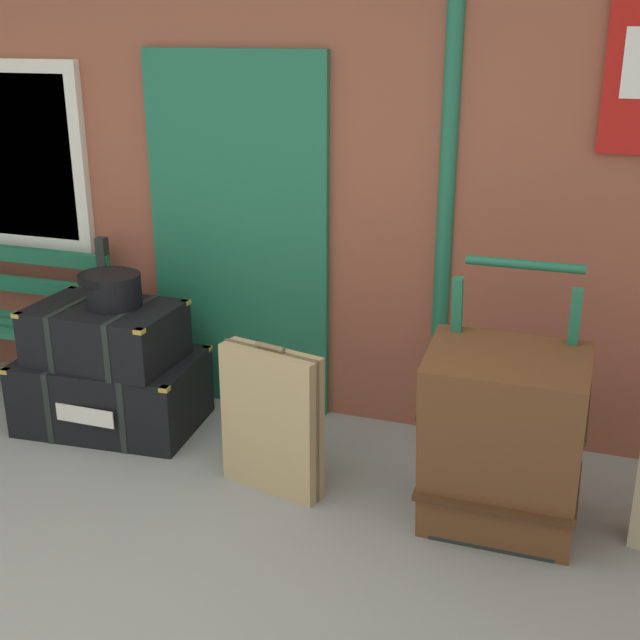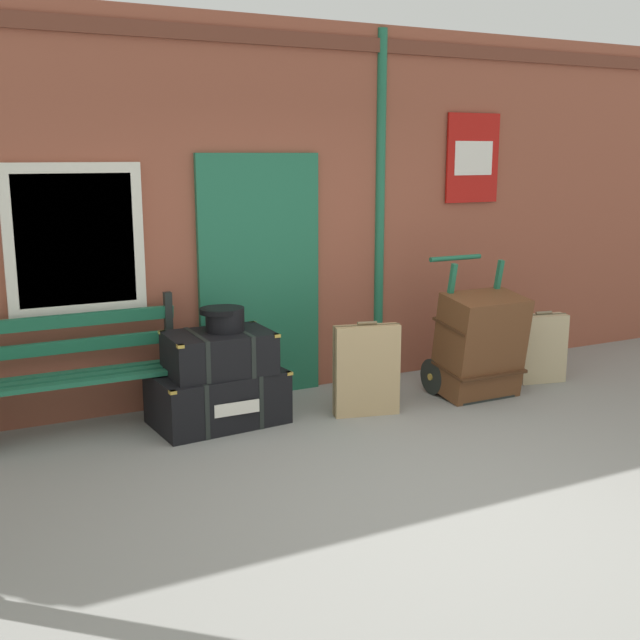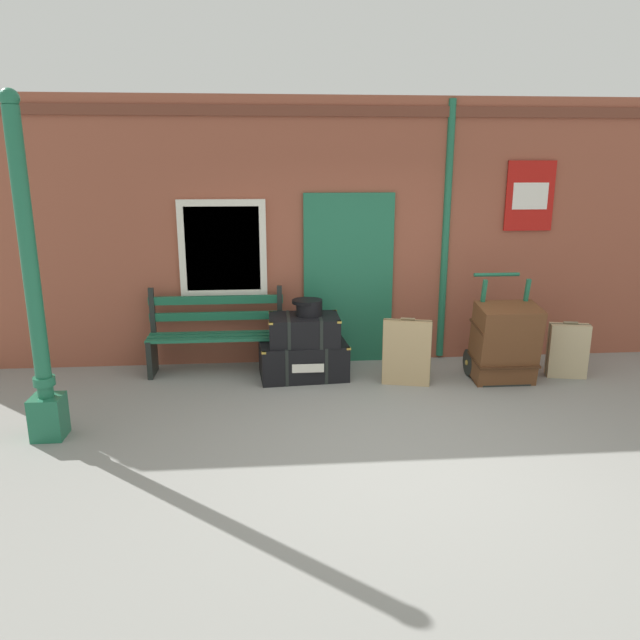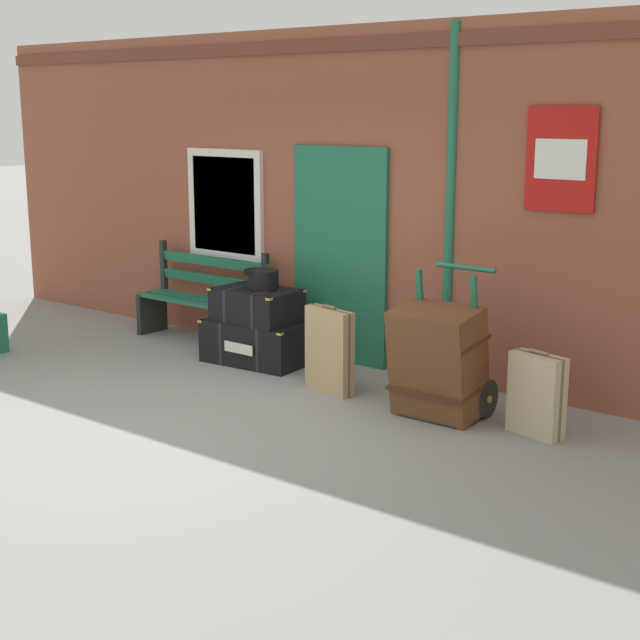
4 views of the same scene
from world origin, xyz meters
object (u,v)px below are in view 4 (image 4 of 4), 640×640
(porters_trolley, at_px, (448,380))
(steamer_trunk_base, at_px, (259,341))
(suitcase_caramel, at_px, (329,350))
(steamer_trunk_middle, at_px, (257,305))
(platform_bench, at_px, (204,301))
(suitcase_olive, at_px, (537,395))
(round_hatbox, at_px, (263,278))
(large_brown_trunk, at_px, (438,362))

(porters_trolley, bearing_deg, steamer_trunk_base, 174.68)
(porters_trolley, height_order, suitcase_caramel, porters_trolley)
(steamer_trunk_base, xyz_separation_m, steamer_trunk_middle, (0.01, -0.03, 0.37))
(steamer_trunk_base, height_order, steamer_trunk_middle, steamer_trunk_middle)
(platform_bench, bearing_deg, porters_trolley, -8.21)
(steamer_trunk_middle, bearing_deg, suitcase_olive, -4.48)
(round_hatbox, relative_size, large_brown_trunk, 0.37)
(platform_bench, xyz_separation_m, suitcase_caramel, (2.17, -0.62, -0.07))
(steamer_trunk_middle, distance_m, suitcase_olive, 3.09)
(steamer_trunk_base, xyz_separation_m, suitcase_olive, (3.08, -0.27, 0.11))
(suitcase_caramel, bearing_deg, steamer_trunk_middle, 164.20)
(steamer_trunk_middle, bearing_deg, large_brown_trunk, -8.87)
(large_brown_trunk, bearing_deg, round_hatbox, 170.28)
(porters_trolley, height_order, suitcase_olive, porters_trolley)
(steamer_trunk_middle, xyz_separation_m, large_brown_trunk, (2.26, -0.35, -0.11))
(steamer_trunk_base, relative_size, porters_trolley, 0.88)
(porters_trolley, xyz_separation_m, suitcase_olive, (0.81, -0.06, 0.05))
(round_hatbox, xyz_separation_m, suitcase_olive, (3.01, -0.27, -0.53))
(suitcase_olive, bearing_deg, porters_trolley, 175.68)
(large_brown_trunk, height_order, suitcase_olive, large_brown_trunk)
(round_hatbox, bearing_deg, steamer_trunk_middle, -156.04)
(steamer_trunk_middle, bearing_deg, steamer_trunk_base, 111.10)
(steamer_trunk_middle, distance_m, porters_trolley, 2.29)
(large_brown_trunk, bearing_deg, steamer_trunk_middle, 171.13)
(steamer_trunk_base, height_order, porters_trolley, porters_trolley)
(steamer_trunk_base, bearing_deg, suitcase_olive, -5.05)
(suitcase_olive, bearing_deg, steamer_trunk_base, 174.95)
(suitcase_caramel, bearing_deg, steamer_trunk_base, 162.89)
(porters_trolley, bearing_deg, round_hatbox, 174.71)
(suitcase_olive, bearing_deg, suitcase_caramel, -177.58)
(platform_bench, height_order, round_hatbox, platform_bench)
(platform_bench, height_order, suitcase_caramel, platform_bench)
(round_hatbox, bearing_deg, suitcase_olive, -5.03)
(steamer_trunk_middle, xyz_separation_m, suitcase_caramel, (1.14, -0.32, -0.21))
(porters_trolley, relative_size, large_brown_trunk, 1.29)
(platform_bench, distance_m, round_hatbox, 1.19)
(large_brown_trunk, bearing_deg, suitcase_olive, 7.88)
(platform_bench, bearing_deg, steamer_trunk_base, -14.50)
(platform_bench, relative_size, large_brown_trunk, 1.72)
(large_brown_trunk, height_order, suitcase_caramel, large_brown_trunk)
(round_hatbox, height_order, porters_trolley, porters_trolley)
(platform_bench, relative_size, steamer_trunk_base, 1.51)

